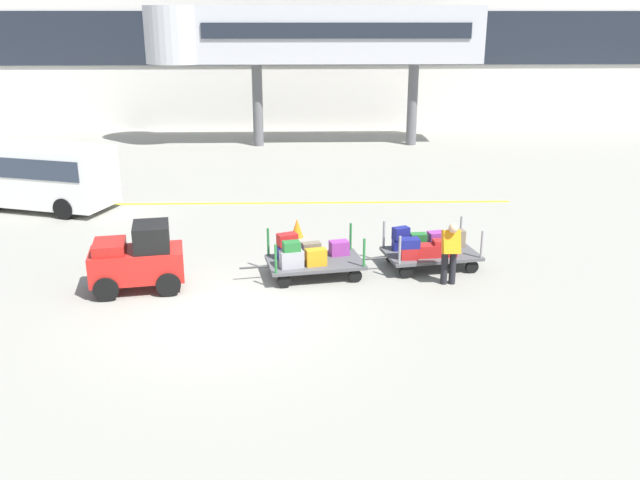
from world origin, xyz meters
name	(u,v)px	position (x,y,z in m)	size (l,w,h in m)	color
ground_plane	(220,314)	(0.00, 0.00, 0.00)	(120.00, 120.00, 0.00)	gray
apron_lead_line	(278,203)	(1.03, 9.04, 0.00)	(15.90, 0.20, 0.01)	yellow
terminal_building	(266,46)	(0.00, 25.98, 4.51)	(47.44, 2.51, 9.01)	beige
jet_bridge	(300,36)	(1.90, 19.99, 5.20)	(15.85, 3.00, 6.56)	#B7B7BC
baggage_tug	(138,259)	(-2.01, 1.43, 0.75)	(2.26, 1.54, 1.58)	red
baggage_cart_lead	(309,257)	(1.96, 2.15, 0.50)	(3.08, 1.78, 1.10)	#4C4C4F
baggage_cart_middle	(428,248)	(4.98, 2.67, 0.51)	(3.08, 1.78, 1.10)	#4C4C4F
baggage_handler	(450,250)	(5.25, 1.47, 0.87)	(0.41, 0.44, 1.56)	black
shuttle_van	(39,172)	(-6.79, 8.66, 1.23)	(5.15, 3.30, 2.10)	white
safety_cone_near	(297,228)	(1.66, 5.26, 0.28)	(0.36, 0.36, 0.55)	orange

